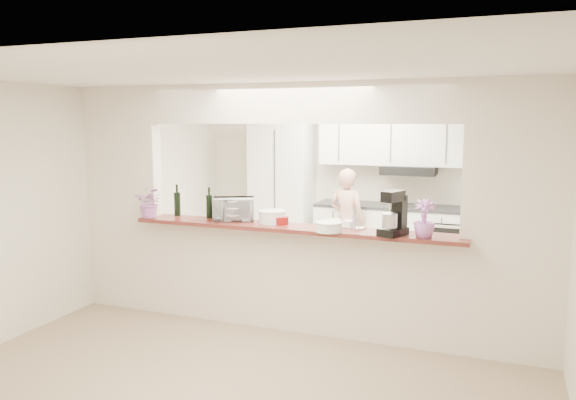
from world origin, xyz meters
The scene contains 19 objects.
floor centered at (0.00, 0.00, 0.00)m, with size 6.00×6.00×0.00m, color tan.
tile_overlay centered at (0.00, 1.55, 0.01)m, with size 5.00×2.90×0.01m, color beige.
partition centered at (0.00, 0.00, 1.48)m, with size 5.00×0.15×2.50m.
bar_counter centered at (0.00, 0.00, 0.58)m, with size 3.40×0.38×1.09m.
kitchen_cabinets centered at (-0.19, 2.72, 0.97)m, with size 3.15×0.62×2.25m.
refrigerator centered at (2.05, 2.65, 0.85)m, with size 0.75×0.70×1.70m, color #AAABB0.
flower_left centered at (-1.60, -0.15, 1.26)m, with size 0.30×0.26×0.33m, color pink.
wine_bottle_a centered at (-1.40, 0.07, 1.23)m, with size 0.07×0.07×0.35m.
wine_bottle_b centered at (-1.00, 0.07, 1.22)m, with size 0.07×0.07×0.33m.
toaster_oven centered at (-0.70, 0.05, 1.21)m, with size 0.43×0.29×0.24m, color #ACADB1.
serving_bowls centered at (-0.70, 0.05, 1.20)m, with size 0.30×0.30×0.22m, color white.
plate_stack_a centered at (-0.25, 0.03, 1.16)m, with size 0.28×0.28×0.13m.
plate_stack_b centered at (0.42, -0.19, 1.14)m, with size 0.26×0.26×0.09m.
red_bowl centered at (-0.15, 0.01, 1.13)m, with size 0.17×0.17×0.08m, color maroon.
tan_bowl centered at (0.40, 0.08, 1.13)m, with size 0.16×0.16×0.07m, color tan.
utensil_caddy centered at (0.59, 0.05, 1.18)m, with size 0.26×0.20×0.22m.
stand_mixer centered at (1.03, -0.14, 1.27)m, with size 0.27×0.32×0.41m.
flower_right centered at (1.30, -0.15, 1.26)m, with size 0.19×0.19×0.35m, color #D174D7.
person centered at (-0.07, 2.30, 0.74)m, with size 0.54×0.35×1.47m, color tan.
Camera 1 is at (1.94, -5.19, 2.13)m, focal length 35.00 mm.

